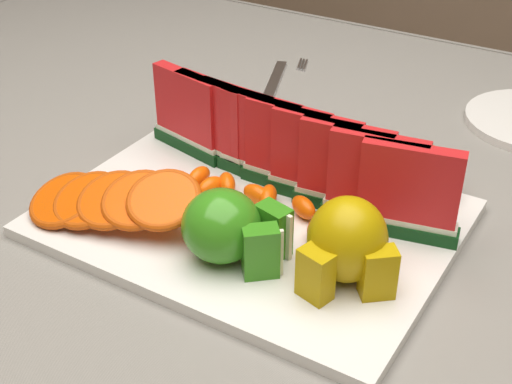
{
  "coord_description": "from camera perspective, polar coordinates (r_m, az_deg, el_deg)",
  "views": [
    {
      "loc": [
        0.36,
        -0.62,
        1.18
      ],
      "look_at": [
        0.05,
        -0.12,
        0.81
      ],
      "focal_mm": 50.0,
      "sensor_mm": 36.0,
      "label": 1
    }
  ],
  "objects": [
    {
      "name": "orange_fan_back",
      "position": [
        0.81,
        4.83,
        3.65
      ],
      "size": [
        0.33,
        0.11,
        0.05
      ],
      "color": "#DC6604",
      "rests_on": "platter"
    },
    {
      "name": "orange_fan_front",
      "position": [
        0.72,
        -11.39,
        -0.61
      ],
      "size": [
        0.19,
        0.12,
        0.05
      ],
      "color": "#DC6604",
      "rests_on": "platter"
    },
    {
      "name": "platter",
      "position": [
        0.73,
        -0.34,
        -2.09
      ],
      "size": [
        0.4,
        0.3,
        0.01
      ],
      "color": "silver",
      "rests_on": "tablecloth"
    },
    {
      "name": "tangerine_segments",
      "position": [
        0.72,
        1.41,
        -1.01
      ],
      "size": [
        0.22,
        0.07,
        0.02
      ],
      "color": "#D8650A",
      "rests_on": "platter"
    },
    {
      "name": "apple_cluster",
      "position": [
        0.65,
        -2.16,
        -2.92
      ],
      "size": [
        0.11,
        0.09,
        0.07
      ],
      "color": "#317D08",
      "rests_on": "platter"
    },
    {
      "name": "tablecloth",
      "position": [
        0.85,
        1.14,
        -0.61
      ],
      "size": [
        1.53,
        1.03,
        0.2
      ],
      "color": "gray",
      "rests_on": "table"
    },
    {
      "name": "pear_cluster",
      "position": [
        0.63,
        7.31,
        -4.11
      ],
      "size": [
        0.09,
        0.09,
        0.08
      ],
      "color": "#A4690F",
      "rests_on": "platter"
    },
    {
      "name": "fork",
      "position": [
        1.04,
        1.62,
        8.73
      ],
      "size": [
        0.07,
        0.19,
        0.0
      ],
      "color": "silver",
      "rests_on": "tablecloth"
    },
    {
      "name": "watermelon_row",
      "position": [
        0.75,
        2.53,
        3.35
      ],
      "size": [
        0.39,
        0.07,
        0.1
      ],
      "color": "#0F3E13",
      "rests_on": "platter"
    },
    {
      "name": "table",
      "position": [
        0.89,
        1.1,
        -4.0
      ],
      "size": [
        1.4,
        0.9,
        0.75
      ],
      "color": "#4F2E1F",
      "rests_on": "ground"
    }
  ]
}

